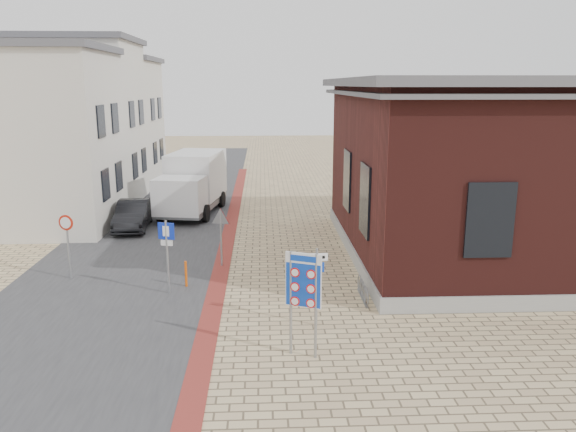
{
  "coord_description": "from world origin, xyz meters",
  "views": [
    {
      "loc": [
        -0.46,
        -14.25,
        6.57
      ],
      "look_at": [
        0.4,
        4.31,
        2.2
      ],
      "focal_mm": 35.0,
      "sensor_mm": 36.0,
      "label": 1
    }
  ],
  "objects_px": {
    "box_truck": "(193,183)",
    "essen_sign": "(317,276)",
    "bollard": "(186,274)",
    "parking_sign": "(167,244)",
    "border_sign": "(303,283)",
    "sedan": "(133,215)"
  },
  "relations": [
    {
      "from": "box_truck",
      "to": "bollard",
      "type": "bearing_deg",
      "value": -75.62
    },
    {
      "from": "essen_sign",
      "to": "parking_sign",
      "type": "xyz_separation_m",
      "value": [
        -4.5,
        2.62,
        0.19
      ]
    },
    {
      "from": "border_sign",
      "to": "parking_sign",
      "type": "xyz_separation_m",
      "value": [
        -4.0,
        4.42,
        -0.26
      ]
    },
    {
      "from": "parking_sign",
      "to": "border_sign",
      "type": "bearing_deg",
      "value": -33.21
    },
    {
      "from": "sedan",
      "to": "parking_sign",
      "type": "bearing_deg",
      "value": -74.46
    },
    {
      "from": "parking_sign",
      "to": "bollard",
      "type": "height_order",
      "value": "parking_sign"
    },
    {
      "from": "border_sign",
      "to": "bollard",
      "type": "xyz_separation_m",
      "value": [
        -3.53,
        5.02,
        -1.46
      ]
    },
    {
      "from": "border_sign",
      "to": "bollard",
      "type": "relative_size",
      "value": 2.98
    },
    {
      "from": "essen_sign",
      "to": "bollard",
      "type": "bearing_deg",
      "value": 139.1
    },
    {
      "from": "parking_sign",
      "to": "box_truck",
      "type": "bearing_deg",
      "value": 107.5
    },
    {
      "from": "essen_sign",
      "to": "bollard",
      "type": "distance_m",
      "value": 5.25
    },
    {
      "from": "border_sign",
      "to": "bollard",
      "type": "distance_m",
      "value": 6.3
    },
    {
      "from": "essen_sign",
      "to": "parking_sign",
      "type": "bearing_deg",
      "value": 147.51
    },
    {
      "from": "box_truck",
      "to": "essen_sign",
      "type": "xyz_separation_m",
      "value": [
        5.08,
        -14.33,
        -0.14
      ]
    },
    {
      "from": "sedan",
      "to": "parking_sign",
      "type": "distance_m",
      "value": 9.13
    },
    {
      "from": "box_truck",
      "to": "border_sign",
      "type": "xyz_separation_m",
      "value": [
        4.58,
        -16.13,
        0.31
      ]
    },
    {
      "from": "essen_sign",
      "to": "parking_sign",
      "type": "relative_size",
      "value": 0.92
    },
    {
      "from": "essen_sign",
      "to": "bollard",
      "type": "xyz_separation_m",
      "value": [
        -4.03,
        3.22,
        -1.01
      ]
    },
    {
      "from": "box_truck",
      "to": "essen_sign",
      "type": "relative_size",
      "value": 2.79
    },
    {
      "from": "box_truck",
      "to": "parking_sign",
      "type": "height_order",
      "value": "box_truck"
    },
    {
      "from": "box_truck",
      "to": "essen_sign",
      "type": "height_order",
      "value": "box_truck"
    },
    {
      "from": "essen_sign",
      "to": "parking_sign",
      "type": "height_order",
      "value": "parking_sign"
    }
  ]
}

